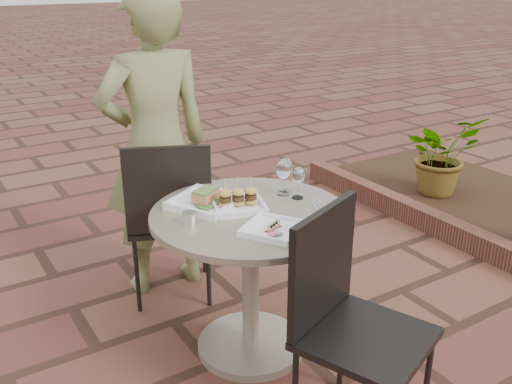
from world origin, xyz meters
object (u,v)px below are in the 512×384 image
chair_near (345,308)px  plate_sliders (238,201)px  chair_far (169,209)px  cafe_table (251,261)px  plate_tuna (273,228)px  diner (156,146)px  plate_salmon (206,201)px

chair_near → plate_sliders: 0.72m
chair_far → plate_sliders: chair_far is taller
cafe_table → plate_tuna: plate_tuna is taller
chair_near → diner: 1.46m
diner → plate_salmon: (-0.03, -0.63, -0.10)m
cafe_table → plate_sliders: plate_sliders is taller
cafe_table → plate_tuna: size_ratio=2.92×
cafe_table → diner: bearing=97.2°
chair_far → plate_salmon: bearing=113.5°
diner → chair_near: bearing=99.9°
cafe_table → chair_near: 0.62m
cafe_table → chair_near: bearing=-85.8°
diner → plate_tuna: 1.04m
chair_far → plate_sliders: size_ratio=3.26×
cafe_table → plate_sliders: bearing=107.3°
chair_far → chair_near: 1.23m
cafe_table → diner: diner is taller
cafe_table → diner: 0.89m
chair_near → plate_salmon: (-0.18, 0.79, 0.20)m
plate_salmon → plate_tuna: 0.41m
diner → plate_sliders: 0.75m
chair_near → plate_sliders: bearing=73.9°
chair_far → plate_sliders: 0.59m
cafe_table → diner: (-0.10, 0.81, 0.36)m
chair_far → chair_near: bearing=121.9°
plate_sliders → cafe_table: bearing=-72.7°
plate_sliders → plate_tuna: 0.29m
plate_salmon → plate_sliders: plate_sliders is taller
chair_far → plate_tuna: size_ratio=3.01×
chair_near → plate_tuna: (-0.07, 0.39, 0.19)m
chair_near → diner: bearing=74.2°
plate_tuna → plate_salmon: bearing=104.5°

